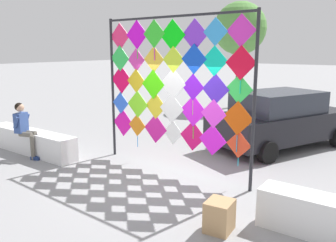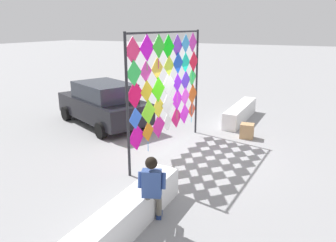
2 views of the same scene
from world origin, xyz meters
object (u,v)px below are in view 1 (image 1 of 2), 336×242
seated_vendor (25,126)px  tree_palm_like (240,29)px  parked_car (280,119)px  cardboard_box_large (219,216)px  kite_display_rack (172,82)px

seated_vendor → tree_palm_like: size_ratio=0.29×
seated_vendor → parked_car: size_ratio=0.32×
cardboard_box_large → tree_palm_like: (-5.02, 11.52, 3.55)m
seated_vendor → kite_display_rack: bearing=22.3°
kite_display_rack → parked_car: 3.98m
tree_palm_like → cardboard_box_large: bearing=-66.4°
cardboard_box_large → tree_palm_like: tree_palm_like is taller
parked_car → seated_vendor: bearing=-135.4°
parked_car → cardboard_box_large: bearing=-80.9°
seated_vendor → cardboard_box_large: (5.95, -0.41, -0.62)m
parked_car → tree_palm_like: (-4.16, 6.11, 2.96)m
kite_display_rack → cardboard_box_large: (2.27, -1.92, -1.87)m
kite_display_rack → tree_palm_like: (-2.75, 9.60, 1.67)m
parked_car → tree_palm_like: 7.96m
tree_palm_like → parked_car: bearing=-55.8°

